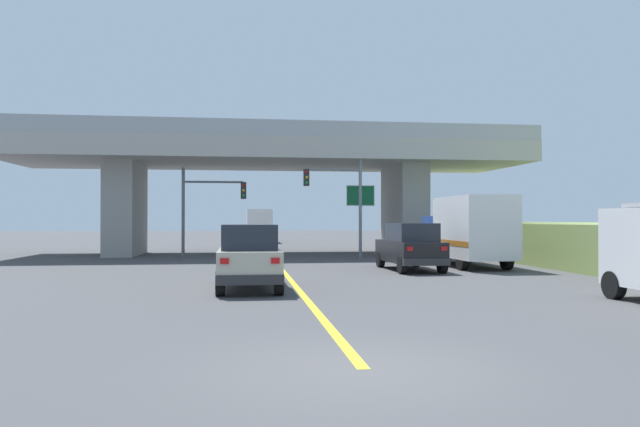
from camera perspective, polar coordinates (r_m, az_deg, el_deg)
The scene contains 10 objects.
ground at distance 38.39m, azimuth -4.84°, elevation -3.82°, with size 160.00×160.00×0.00m, color #424244.
overpass_bridge at distance 38.47m, azimuth -4.83°, elevation 4.39°, with size 31.73×9.48×7.78m.
lane_divider_stripe at distance 22.12m, azimuth -2.88°, elevation -6.20°, with size 0.20×26.74×0.01m, color yellow.
suv_lead at distance 19.06m, azimuth -6.73°, elevation -4.05°, with size 1.92×4.79×2.02m.
suv_crossing at distance 26.07m, azimuth 8.52°, elevation -3.12°, with size 2.02×4.65×2.02m.
box_truck at distance 28.62m, azimuth 13.84°, elevation -1.57°, with size 2.33×6.64×3.21m.
traffic_signal_nearside at distance 34.44m, azimuth 2.04°, elevation 1.91°, with size 3.36×0.36×5.82m.
traffic_signal_farside at distance 34.93m, azimuth -10.70°, elevation 1.16°, with size 3.64×0.36×5.13m.
highway_sign at distance 36.88m, azimuth 3.84°, elevation 1.12°, with size 1.74×0.17×4.43m.
semi_truck_distant at distance 58.17m, azimuth -5.80°, elevation -1.10°, with size 2.33×7.24×3.12m.
Camera 1 is at (-1.77, -8.58, 2.17)m, focal length 33.86 mm.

